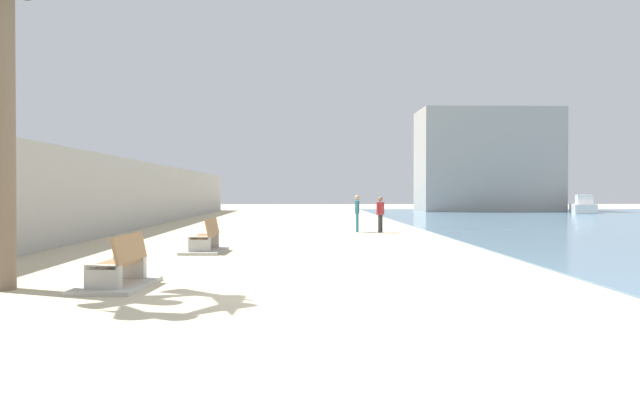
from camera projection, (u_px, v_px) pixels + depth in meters
name	position (u px, v px, depth m)	size (l,w,h in m)	color
ground_plane	(291.00, 231.00, 28.73)	(120.00, 120.00, 0.00)	#C6B793
seawall	(121.00, 195.00, 28.50)	(0.80, 64.00, 3.20)	#ADAAA3
bench_near	(119.00, 275.00, 11.81)	(1.22, 2.16, 0.98)	#ADAAA3
bench_far	(205.00, 244.00, 18.72)	(1.18, 2.14, 0.98)	#ADAAA3
person_walking	(357.00, 211.00, 27.90)	(0.22, 0.53, 1.60)	teal
person_standing	(380.00, 212.00, 27.60)	(0.37, 0.43, 1.54)	#333338
boat_far_right	(583.00, 206.00, 51.23)	(2.67, 4.30, 1.48)	white
harbor_building	(487.00, 161.00, 57.13)	(12.00, 6.00, 8.93)	#9E9E99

